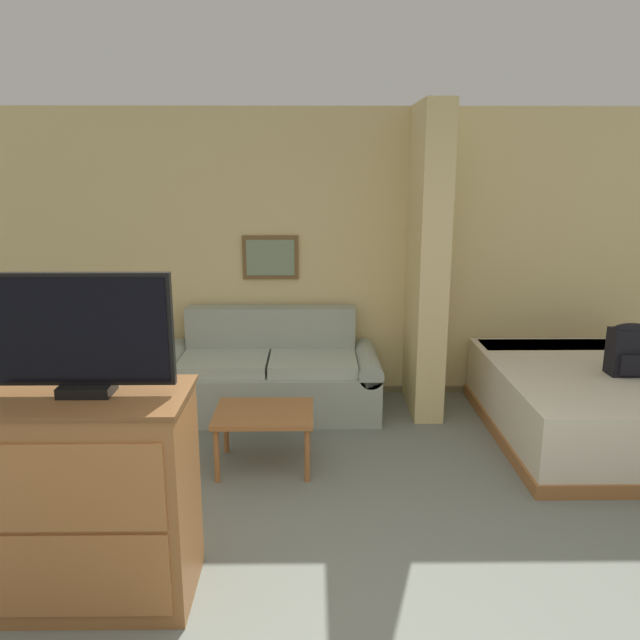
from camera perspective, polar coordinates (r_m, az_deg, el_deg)
wall_back at (r=5.73m, az=0.90°, el=5.84°), size 7.57×0.16×2.60m
wall_partition_pillar at (r=5.37m, az=9.75°, el=5.18°), size 0.24×0.77×2.60m
couch at (r=5.51m, az=-4.63°, el=-5.10°), size 1.91×0.84×0.86m
coffee_table at (r=4.46m, az=-5.13°, el=-8.88°), size 0.69×0.54×0.42m
side_table at (r=5.66m, az=-16.24°, el=-3.27°), size 0.48×0.48×0.57m
table_lamp at (r=5.57m, az=-16.49°, el=0.40°), size 0.36×0.36×0.42m
tv_dresser at (r=3.31m, az=-19.71°, el=-15.04°), size 0.93×0.56×1.06m
tv at (r=3.02m, az=-20.94°, el=-1.28°), size 0.83×0.16×0.57m
bed at (r=5.41m, az=23.61°, el=-6.91°), size 1.55×1.96×0.55m
backpack at (r=5.26m, az=26.59°, el=-2.35°), size 0.32×0.20×0.40m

